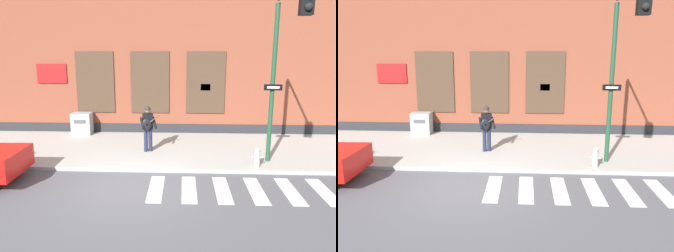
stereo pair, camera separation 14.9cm
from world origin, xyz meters
The scene contains 8 objects.
ground_plane centered at (0.00, 0.00, 0.00)m, with size 160.00×160.00×0.00m, color #56565B.
sidewalk centered at (0.00, 3.85, 0.06)m, with size 28.00×5.01×0.13m.
building_backdrop centered at (0.00, 8.35, 4.00)m, with size 28.00×4.06×8.01m.
crosswalk centered at (3.16, 0.04, 0.01)m, with size 5.20×1.90×0.01m.
busker centered at (0.20, 3.28, 1.12)m, with size 0.78×0.66×1.74m.
traffic_light centered at (4.46, 1.11, 3.90)m, with size 0.61×3.40×5.46m.
utility_box centered at (-3.16, 5.90, 0.63)m, with size 0.89×0.68×1.00m.
fire_hydrant centered at (4.01, 1.69, 0.47)m, with size 0.38×0.20×0.70m.
Camera 2 is at (1.68, -8.78, 3.87)m, focal length 35.00 mm.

